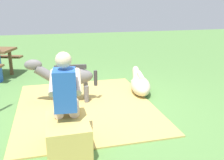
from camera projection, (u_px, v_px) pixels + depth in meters
name	position (u px, v px, depth m)	size (l,w,h in m)	color
ground_plane	(99.00, 109.00, 4.66)	(24.00, 24.00, 0.00)	#568442
hay_patch	(86.00, 106.00, 4.78)	(2.99, 2.49, 0.02)	tan
hay_bale	(68.00, 136.00, 3.30)	(0.74, 0.54, 0.44)	tan
person_seated	(66.00, 95.00, 3.30)	(0.69, 0.46, 1.32)	beige
pony_standing	(66.00, 77.00, 4.83)	(0.40, 1.35, 0.88)	slate
pony_lying	(140.00, 84.00, 5.49)	(1.36, 0.57, 0.42)	beige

